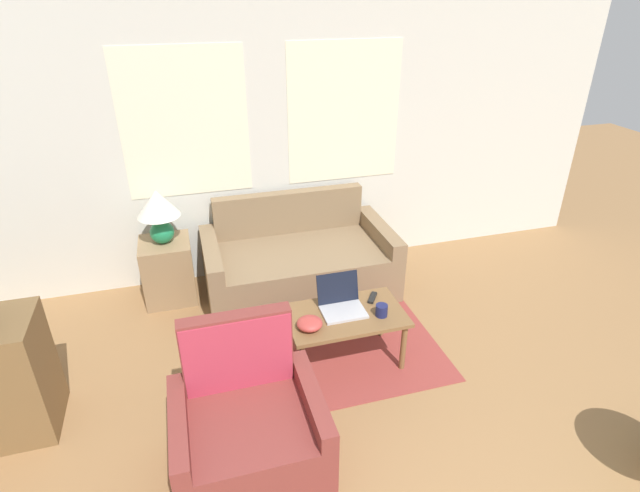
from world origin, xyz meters
The scene contains 11 objects.
wall_back centered at (0.00, 4.07, 1.31)m, with size 6.87×0.06×2.60m.
rug centered at (0.14, 2.98, 0.00)m, with size 1.60×2.05×0.01m.
couch centered at (0.05, 3.59, 0.27)m, with size 1.75×0.93×0.86m.
armchair centered at (-0.72, 1.71, 0.27)m, with size 0.87×0.73×0.93m.
side_table centered at (-1.14, 3.75, 0.29)m, with size 0.45×0.45×0.58m.
table_lamp centered at (-1.14, 3.75, 0.90)m, with size 0.37×0.37×0.49m.
coffee_table centered at (0.14, 2.44, 0.39)m, with size 0.89×0.53×0.44m.
laptop centered at (0.13, 2.51, 0.50)m, with size 0.32×0.31×0.25m.
cup_navy centered at (0.39, 2.35, 0.49)m, with size 0.09×0.09×0.09m.
snack_bowl centered at (-0.16, 2.35, 0.48)m, with size 0.19×0.19×0.08m.
tv_remote centered at (0.41, 2.58, 0.45)m, with size 0.12×0.15×0.02m.
Camera 1 is at (-0.90, -0.45, 2.64)m, focal length 28.00 mm.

